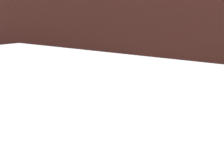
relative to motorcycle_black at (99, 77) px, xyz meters
name	(u,v)px	position (x,y,z in m)	size (l,w,h in m)	color
ground_plane	(92,97)	(0.56, -1.05, -0.40)	(80.00, 80.00, 0.00)	#2D2D30
sidewalk_slab	(120,84)	(0.56, 0.70, -0.40)	(36.00, 3.50, 0.01)	#9E998E
brick_building_wall	(158,10)	(0.56, 4.15, 2.69)	(36.00, 0.50, 6.18)	brown
motorcycle_black	(99,77)	(0.00, 0.00, 0.00)	(2.01, 0.58, 1.03)	black
motorcycle_red	(139,89)	(1.99, -0.37, 0.00)	(1.98, 0.70, 1.03)	black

